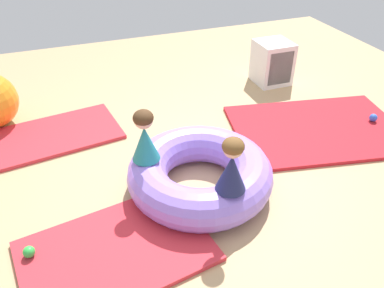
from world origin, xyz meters
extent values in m
plane|color=tan|center=(0.00, 0.00, 0.00)|extent=(8.00, 8.00, 0.00)
cube|color=red|center=(-1.22, 1.23, 0.02)|extent=(1.59, 0.99, 0.04)
cube|color=red|center=(1.58, 0.34, 0.02)|extent=(2.04, 1.59, 0.04)
cube|color=red|center=(-0.85, -0.57, 0.02)|extent=(1.49, 1.12, 0.04)
torus|color=#9975EA|center=(0.01, -0.11, 0.18)|extent=(1.28, 1.28, 0.35)
cone|color=teal|center=(-0.43, 0.04, 0.51)|extent=(0.27, 0.27, 0.31)
sphere|color=#DBAD89|center=(-0.43, 0.04, 0.73)|extent=(0.16, 0.16, 0.16)
ellipsoid|color=#472D19|center=(-0.43, 0.04, 0.75)|extent=(0.17, 0.17, 0.13)
cone|color=navy|center=(0.08, -0.56, 0.51)|extent=(0.31, 0.31, 0.31)
sphere|color=#DBAD89|center=(0.08, -0.56, 0.73)|extent=(0.15, 0.15, 0.15)
ellipsoid|color=brown|center=(0.08, -0.56, 0.75)|extent=(0.17, 0.17, 0.13)
sphere|color=green|center=(-1.45, -0.41, 0.08)|extent=(0.09, 0.09, 0.09)
sphere|color=blue|center=(2.25, 0.24, 0.08)|extent=(0.09, 0.09, 0.09)
cube|color=white|center=(1.72, 1.63, 0.28)|extent=(0.44, 0.44, 0.56)
cube|color=#2D2D33|center=(1.72, 1.50, 0.28)|extent=(0.34, 0.20, 0.44)
camera|label=1|loc=(-1.00, -2.59, 2.33)|focal=36.50mm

